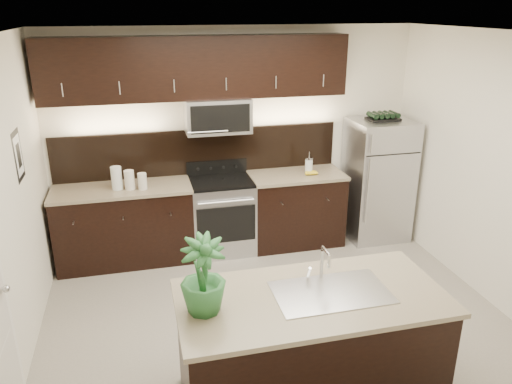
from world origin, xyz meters
TOP-DOWN VIEW (x-y plane):
  - ground at (0.00, 0.00)m, footprint 4.50×4.50m
  - room_walls at (-0.11, -0.04)m, footprint 4.52×4.02m
  - counter_run at (-0.46, 1.69)m, footprint 3.51×0.65m
  - upper_fixtures at (-0.43, 1.84)m, footprint 3.49×0.40m
  - island at (-0.06, -1.00)m, footprint 1.96×0.96m
  - sink_faucet at (0.09, -0.99)m, footprint 0.84×0.50m
  - refrigerator at (1.80, 1.63)m, footprint 0.76×0.68m
  - wine_rack at (1.80, 1.63)m, footprint 0.39×0.24m
  - plant at (-0.84, -1.00)m, footprint 0.33×0.33m
  - canisters at (-1.35, 1.61)m, footprint 0.39×0.18m
  - french_press at (0.85, 1.64)m, footprint 0.10×0.10m
  - bananas at (0.82, 1.61)m, footprint 0.18×0.14m

SIDE VIEW (x-z plane):
  - ground at x=0.00m, z-range 0.00..0.00m
  - counter_run at x=-0.46m, z-range 0.00..0.94m
  - island at x=-0.06m, z-range 0.00..0.94m
  - refrigerator at x=1.80m, z-range 0.00..1.57m
  - sink_faucet at x=0.09m, z-range 0.81..1.10m
  - bananas at x=0.82m, z-range 0.94..0.99m
  - french_press at x=0.85m, z-range 0.90..1.18m
  - canisters at x=-1.35m, z-range 0.92..1.19m
  - plant at x=-0.84m, z-range 0.94..1.49m
  - wine_rack at x=1.80m, z-range 1.57..1.66m
  - room_walls at x=-0.11m, z-range 0.34..3.05m
  - upper_fixtures at x=-0.43m, z-range 1.31..2.97m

